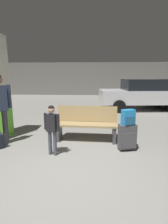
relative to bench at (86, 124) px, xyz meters
name	(u,v)px	position (x,y,z in m)	size (l,w,h in m)	color
ground_plane	(84,121)	(-0.19, 2.23, -0.49)	(18.00, 18.00, 0.10)	gray
garage_back_wall	(90,79)	(-0.19, 11.09, 0.96)	(18.00, 0.12, 2.80)	slate
bench	(86,124)	(0.00, 0.00, 0.00)	(1.62, 0.61, 0.89)	tan
suitcase	(127,137)	(0.95, -0.62, -0.12)	(0.42, 0.30, 0.60)	#4C4C51
backpack_bright	(128,117)	(0.96, -0.62, 0.33)	(0.32, 0.27, 0.34)	#268CD8
child	(52,125)	(-0.69, -0.95, 0.22)	(0.35, 0.25, 1.08)	#4C5160
parked_car_near	(142,94)	(2.60, 4.46, 0.36)	(4.23, 2.08, 1.51)	silver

